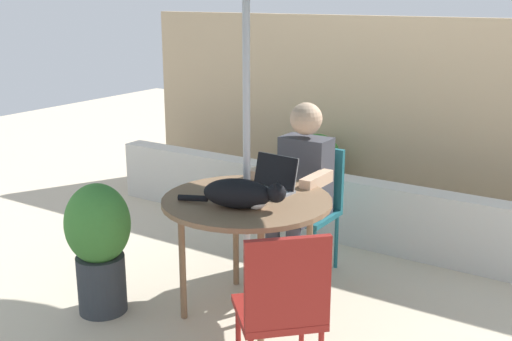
{
  "coord_description": "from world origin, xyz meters",
  "views": [
    {
      "loc": [
        2.02,
        -3.0,
        1.93
      ],
      "look_at": [
        0.0,
        0.1,
        0.89
      ],
      "focal_mm": 44.64,
      "sensor_mm": 36.0,
      "label": 1
    }
  ],
  "objects_px": {
    "person_seated": "(300,181)",
    "chair_empty": "(282,303)",
    "patio_table": "(247,208)",
    "cat": "(242,194)",
    "potted_plant_near_fence": "(99,242)",
    "chair_occupied": "(311,199)",
    "potted_plant_by_chair": "(317,170)",
    "laptop": "(271,181)"
  },
  "relations": [
    {
      "from": "chair_occupied",
      "to": "chair_empty",
      "type": "distance_m",
      "value": 1.59
    },
    {
      "from": "patio_table",
      "to": "chair_empty",
      "type": "height_order",
      "value": "chair_empty"
    },
    {
      "from": "chair_occupied",
      "to": "potted_plant_near_fence",
      "type": "bearing_deg",
      "value": -120.45
    },
    {
      "from": "chair_occupied",
      "to": "person_seated",
      "type": "bearing_deg",
      "value": -90.0
    },
    {
      "from": "cat",
      "to": "potted_plant_by_chair",
      "type": "relative_size",
      "value": 0.88
    },
    {
      "from": "patio_table",
      "to": "person_seated",
      "type": "relative_size",
      "value": 0.84
    },
    {
      "from": "chair_empty",
      "to": "laptop",
      "type": "bearing_deg",
      "value": 124.94
    },
    {
      "from": "chair_empty",
      "to": "cat",
      "type": "height_order",
      "value": "cat"
    },
    {
      "from": "patio_table",
      "to": "potted_plant_near_fence",
      "type": "bearing_deg",
      "value": -147.48
    },
    {
      "from": "potted_plant_by_chair",
      "to": "chair_occupied",
      "type": "bearing_deg",
      "value": -64.35
    },
    {
      "from": "chair_empty",
      "to": "potted_plant_by_chair",
      "type": "distance_m",
      "value": 2.8
    },
    {
      "from": "patio_table",
      "to": "potted_plant_near_fence",
      "type": "relative_size",
      "value": 1.23
    },
    {
      "from": "chair_occupied",
      "to": "person_seated",
      "type": "relative_size",
      "value": 0.72
    },
    {
      "from": "patio_table",
      "to": "potted_plant_near_fence",
      "type": "xyz_separation_m",
      "value": [
        -0.76,
        -0.49,
        -0.22
      ]
    },
    {
      "from": "patio_table",
      "to": "cat",
      "type": "xyz_separation_m",
      "value": [
        0.07,
        -0.16,
        0.15
      ]
    },
    {
      "from": "patio_table",
      "to": "person_seated",
      "type": "xyz_separation_m",
      "value": [
        0.0,
        0.66,
        0.0
      ]
    },
    {
      "from": "cat",
      "to": "potted_plant_near_fence",
      "type": "distance_m",
      "value": 0.97
    },
    {
      "from": "chair_occupied",
      "to": "potted_plant_by_chair",
      "type": "relative_size",
      "value": 1.22
    },
    {
      "from": "cat",
      "to": "potted_plant_by_chair",
      "type": "xyz_separation_m",
      "value": [
        -0.6,
        2.06,
        -0.43
      ]
    },
    {
      "from": "cat",
      "to": "potted_plant_near_fence",
      "type": "relative_size",
      "value": 0.77
    },
    {
      "from": "person_seated",
      "to": "laptop",
      "type": "height_order",
      "value": "person_seated"
    },
    {
      "from": "person_seated",
      "to": "chair_empty",
      "type": "bearing_deg",
      "value": -63.95
    },
    {
      "from": "patio_table",
      "to": "chair_occupied",
      "type": "height_order",
      "value": "chair_occupied"
    },
    {
      "from": "chair_occupied",
      "to": "laptop",
      "type": "height_order",
      "value": "laptop"
    },
    {
      "from": "potted_plant_near_fence",
      "to": "potted_plant_by_chair",
      "type": "xyz_separation_m",
      "value": [
        0.24,
        2.39,
        -0.06
      ]
    },
    {
      "from": "laptop",
      "to": "person_seated",
      "type": "bearing_deg",
      "value": 95.17
    },
    {
      "from": "chair_empty",
      "to": "potted_plant_by_chair",
      "type": "height_order",
      "value": "chair_empty"
    },
    {
      "from": "laptop",
      "to": "potted_plant_near_fence",
      "type": "xyz_separation_m",
      "value": [
        -0.81,
        -0.69,
        -0.34
      ]
    },
    {
      "from": "cat",
      "to": "chair_empty",
      "type": "bearing_deg",
      "value": -40.79
    },
    {
      "from": "cat",
      "to": "potted_plant_near_fence",
      "type": "height_order",
      "value": "cat"
    },
    {
      "from": "chair_occupied",
      "to": "potted_plant_near_fence",
      "type": "distance_m",
      "value": 1.51
    },
    {
      "from": "potted_plant_near_fence",
      "to": "chair_empty",
      "type": "bearing_deg",
      "value": -6.49
    },
    {
      "from": "patio_table",
      "to": "chair_empty",
      "type": "relative_size",
      "value": 1.16
    },
    {
      "from": "person_seated",
      "to": "cat",
      "type": "bearing_deg",
      "value": -84.9
    },
    {
      "from": "chair_occupied",
      "to": "cat",
      "type": "relative_size",
      "value": 1.39
    },
    {
      "from": "patio_table",
      "to": "laptop",
      "type": "relative_size",
      "value": 3.21
    },
    {
      "from": "chair_occupied",
      "to": "potted_plant_near_fence",
      "type": "xyz_separation_m",
      "value": [
        -0.76,
        -1.3,
        -0.05
      ]
    },
    {
      "from": "potted_plant_by_chair",
      "to": "laptop",
      "type": "bearing_deg",
      "value": -71.62
    },
    {
      "from": "person_seated",
      "to": "potted_plant_by_chair",
      "type": "relative_size",
      "value": 1.68
    },
    {
      "from": "person_seated",
      "to": "potted_plant_by_chair",
      "type": "xyz_separation_m",
      "value": [
        -0.52,
        1.24,
        -0.29
      ]
    },
    {
      "from": "person_seated",
      "to": "potted_plant_near_fence",
      "type": "height_order",
      "value": "person_seated"
    },
    {
      "from": "laptop",
      "to": "cat",
      "type": "height_order",
      "value": "laptop"
    }
  ]
}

